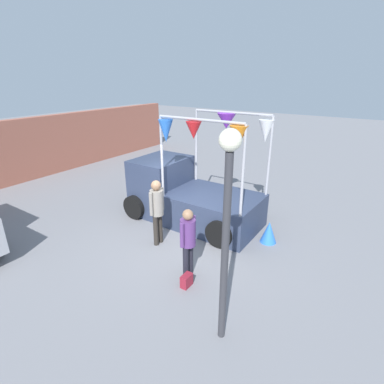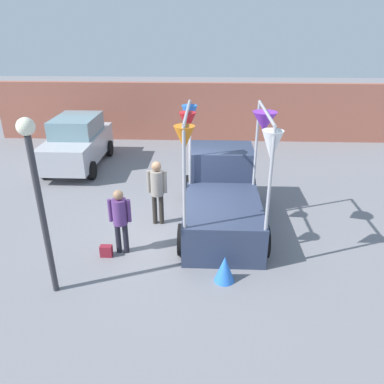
% 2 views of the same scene
% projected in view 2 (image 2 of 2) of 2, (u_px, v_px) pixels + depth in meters
% --- Properties ---
extents(ground_plane, '(60.00, 60.00, 0.00)m').
position_uv_depth(ground_plane, '(180.00, 230.00, 9.98)').
color(ground_plane, slate).
extents(vendor_truck, '(2.38, 4.09, 3.29)m').
position_uv_depth(vendor_truck, '(222.00, 191.00, 10.16)').
color(vendor_truck, '#2D3851').
rests_on(vendor_truck, ground).
extents(parked_car, '(1.88, 4.00, 1.88)m').
position_uv_depth(parked_car, '(78.00, 142.00, 14.02)').
color(parked_car, '#B7B7BC').
rests_on(parked_car, ground).
extents(person_customer, '(0.53, 0.34, 1.63)m').
position_uv_depth(person_customer, '(120.00, 216.00, 8.64)').
color(person_customer, black).
rests_on(person_customer, ground).
extents(person_vendor, '(0.53, 0.34, 1.80)m').
position_uv_depth(person_vendor, '(157.00, 187.00, 9.87)').
color(person_vendor, '#2D2823').
rests_on(person_vendor, ground).
extents(handbag, '(0.28, 0.16, 0.28)m').
position_uv_depth(handbag, '(106.00, 251.00, 8.82)').
color(handbag, maroon).
rests_on(handbag, ground).
extents(street_lamp, '(0.32, 0.32, 3.61)m').
position_uv_depth(street_lamp, '(37.00, 184.00, 6.77)').
color(street_lamp, '#333338').
rests_on(street_lamp, ground).
extents(brick_boundary_wall, '(18.00, 0.36, 2.60)m').
position_uv_depth(brick_boundary_wall, '(193.00, 112.00, 17.10)').
color(brick_boundary_wall, '#9E5947').
rests_on(brick_boundary_wall, ground).
extents(folded_kite_bundle_azure, '(0.62, 0.62, 0.60)m').
position_uv_depth(folded_kite_bundle_azure, '(225.00, 269.00, 7.92)').
color(folded_kite_bundle_azure, blue).
rests_on(folded_kite_bundle_azure, ground).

